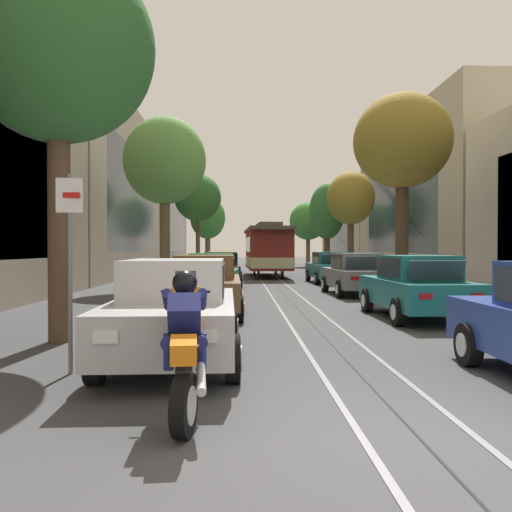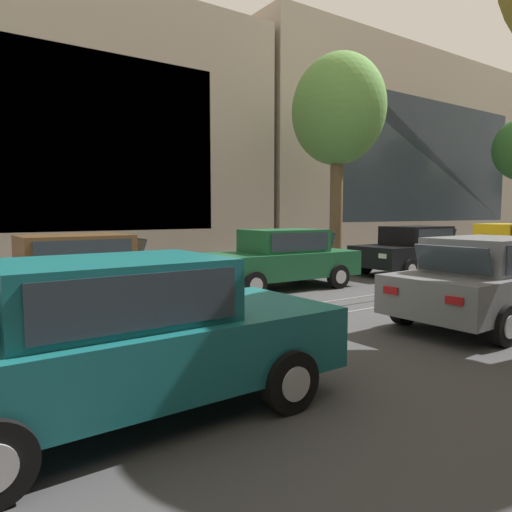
% 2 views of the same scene
% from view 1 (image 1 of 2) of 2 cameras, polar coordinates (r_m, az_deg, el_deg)
% --- Properties ---
extents(ground_plane, '(160.00, 160.00, 0.00)m').
position_cam_1_polar(ground_plane, '(29.52, 1.58, -2.60)').
color(ground_plane, '#424244').
extents(trolley_track_rails, '(1.14, 69.92, 0.01)m').
position_cam_1_polar(trolley_track_rails, '(33.70, 1.18, -2.16)').
color(trolley_track_rails, gray).
rests_on(trolley_track_rails, ground).
extents(building_facade_left, '(5.26, 61.62, 10.59)m').
position_cam_1_polar(building_facade_left, '(34.82, -16.89, 6.20)').
color(building_facade_left, gray).
rests_on(building_facade_left, ground).
extents(building_facade_right, '(5.01, 61.62, 9.90)m').
position_cam_1_polar(building_facade_right, '(34.62, 18.92, 4.59)').
color(building_facade_right, beige).
rests_on(building_facade_right, ground).
extents(parked_car_silver_near_left, '(2.07, 4.39, 1.58)m').
position_cam_1_polar(parked_car_silver_near_left, '(8.35, -8.68, -5.75)').
color(parked_car_silver_near_left, '#B7B7BC').
rests_on(parked_car_silver_near_left, ground).
extents(parked_car_brown_second_left, '(2.04, 4.38, 1.58)m').
position_cam_1_polar(parked_car_brown_second_left, '(13.88, -5.50, -3.13)').
color(parked_car_brown_second_left, brown).
rests_on(parked_car_brown_second_left, ground).
extents(parked_car_green_mid_left, '(2.12, 4.41, 1.58)m').
position_cam_1_polar(parked_car_green_mid_left, '(19.27, -4.78, -2.03)').
color(parked_car_green_mid_left, '#1E6038').
rests_on(parked_car_green_mid_left, ground).
extents(parked_car_black_fourth_left, '(2.01, 4.36, 1.58)m').
position_cam_1_polar(parked_car_black_fourth_left, '(24.72, -3.75, -1.40)').
color(parked_car_black_fourth_left, black).
rests_on(parked_car_black_fourth_left, ground).
extents(parked_car_yellow_fifth_left, '(2.08, 4.40, 1.58)m').
position_cam_1_polar(parked_car_yellow_fifth_left, '(30.64, -3.71, -0.98)').
color(parked_car_yellow_fifth_left, gold).
rests_on(parked_car_yellow_fifth_left, ground).
extents(parked_car_teal_second_right, '(2.07, 4.39, 1.58)m').
position_cam_1_polar(parked_car_teal_second_right, '(13.87, 16.82, -3.16)').
color(parked_car_teal_second_right, '#196B70').
rests_on(parked_car_teal_second_right, ground).
extents(parked_car_grey_mid_right, '(2.11, 4.41, 1.58)m').
position_cam_1_polar(parked_car_grey_mid_right, '(20.38, 10.60, -1.88)').
color(parked_car_grey_mid_right, slate).
rests_on(parked_car_grey_mid_right, ground).
extents(parked_car_teal_fourth_right, '(2.11, 4.41, 1.58)m').
position_cam_1_polar(parked_car_teal_fourth_right, '(27.15, 7.91, -1.21)').
color(parked_car_teal_fourth_right, '#196B70').
rests_on(parked_car_teal_fourth_right, ground).
extents(street_tree_kerb_left_near, '(3.58, 3.39, 7.32)m').
position_cam_1_polar(street_tree_kerb_left_near, '(11.24, -20.46, 20.07)').
color(street_tree_kerb_left_near, brown).
rests_on(street_tree_kerb_left_near, ground).
extents(street_tree_kerb_left_second, '(3.64, 2.93, 7.57)m').
position_cam_1_polar(street_tree_kerb_left_second, '(24.04, -9.79, 9.92)').
color(street_tree_kerb_left_second, brown).
rests_on(street_tree_kerb_left_second, ground).
extents(street_tree_kerb_left_mid, '(3.15, 3.11, 6.79)m').
position_cam_1_polar(street_tree_kerb_left_mid, '(36.25, -6.27, 6.20)').
color(street_tree_kerb_left_mid, brown).
rests_on(street_tree_kerb_left_mid, ground).
extents(street_tree_kerb_left_fourth, '(3.27, 3.49, 6.60)m').
position_cam_1_polar(street_tree_kerb_left_fourth, '(49.69, -5.21, 4.06)').
color(street_tree_kerb_left_fourth, brown).
rests_on(street_tree_kerb_left_fourth, ground).
extents(street_tree_kerb_right_second, '(3.70, 3.90, 7.68)m').
position_cam_1_polar(street_tree_kerb_right_second, '(21.44, 15.43, 11.64)').
color(street_tree_kerb_right_second, '#4C3826').
rests_on(street_tree_kerb_right_second, ground).
extents(street_tree_kerb_right_mid, '(2.67, 2.93, 6.09)m').
position_cam_1_polar(street_tree_kerb_right_mid, '(30.50, 10.14, 6.05)').
color(street_tree_kerb_right_mid, brown).
rests_on(street_tree_kerb_right_mid, ground).
extents(street_tree_kerb_right_fourth, '(2.77, 2.78, 6.81)m').
position_cam_1_polar(street_tree_kerb_right_fourth, '(41.83, 7.62, 4.67)').
color(street_tree_kerb_right_fourth, '#4C3826').
rests_on(street_tree_kerb_right_fourth, ground).
extents(street_tree_kerb_right_far, '(3.60, 3.82, 6.28)m').
position_cam_1_polar(street_tree_kerb_right_far, '(52.05, 5.61, 3.73)').
color(street_tree_kerb_right_far, brown).
rests_on(street_tree_kerb_right_far, ground).
extents(cable_car_trolley, '(2.82, 9.17, 3.28)m').
position_cam_1_polar(cable_car_trolley, '(32.98, 1.24, 0.65)').
color(cable_car_trolley, maroon).
rests_on(cable_car_trolley, ground).
extents(motorcycle_with_rider, '(0.59, 1.96, 1.52)m').
position_cam_1_polar(motorcycle_with_rider, '(5.61, -7.63, -9.05)').
color(motorcycle_with_rider, black).
rests_on(motorcycle_with_rider, ground).
extents(pedestrian_on_left_pavement, '(0.55, 0.42, 1.56)m').
position_cam_1_polar(pedestrian_on_left_pavement, '(22.88, 16.09, -1.41)').
color(pedestrian_on_left_pavement, '#4C4233').
rests_on(pedestrian_on_left_pavement, ground).
extents(street_sign_post, '(0.36, 0.08, 2.79)m').
position_cam_1_polar(street_sign_post, '(7.82, -19.36, 0.61)').
color(street_sign_post, slate).
rests_on(street_sign_post, ground).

